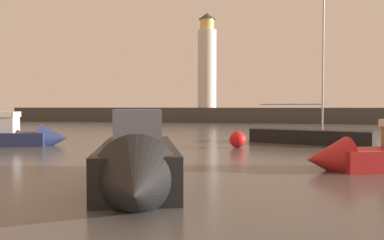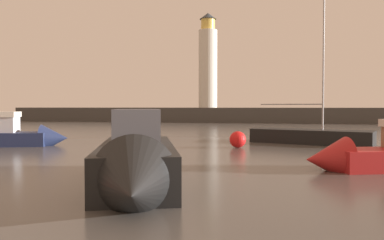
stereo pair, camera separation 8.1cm
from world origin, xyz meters
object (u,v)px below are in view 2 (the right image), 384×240
object	(u,v)px
motorboat_3	(136,163)
mooring_buoy	(238,139)
sailboat_moored	(311,136)
lighthouse	(208,63)
motorboat_0	(25,136)
motorboat_2	(377,154)

from	to	relation	value
motorboat_3	mooring_buoy	xyz separation A→B (m)	(1.92, 12.89, -0.31)
mooring_buoy	sailboat_moored	bearing A→B (deg)	38.92
lighthouse	sailboat_moored	bearing A→B (deg)	-69.20
motorboat_3	sailboat_moored	distance (m)	17.92
motorboat_0	mooring_buoy	xyz separation A→B (m)	(13.78, 1.66, -0.13)
motorboat_0	motorboat_2	size ratio (longest dim) A/B	0.96
lighthouse	sailboat_moored	size ratio (longest dim) A/B	1.43
motorboat_0	motorboat_2	xyz separation A→B (m)	(20.09, -5.64, -0.01)
sailboat_moored	motorboat_0	bearing A→B (deg)	-163.59
motorboat_0	sailboat_moored	distance (m)	19.25
lighthouse	mooring_buoy	distance (m)	40.49
motorboat_2	lighthouse	bearing A→B (deg)	107.92
motorboat_0	sailboat_moored	bearing A→B (deg)	16.41
lighthouse	motorboat_2	distance (m)	48.99
motorboat_2	sailboat_moored	bearing A→B (deg)	98.34
motorboat_2	mooring_buoy	bearing A→B (deg)	130.79
motorboat_3	motorboat_0	bearing A→B (deg)	136.59
motorboat_2	mooring_buoy	world-z (taller)	motorboat_2
motorboat_0	sailboat_moored	world-z (taller)	sailboat_moored
motorboat_3	lighthouse	bearing A→B (deg)	97.31
sailboat_moored	motorboat_3	bearing A→B (deg)	-111.59
motorboat_0	mooring_buoy	world-z (taller)	motorboat_0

